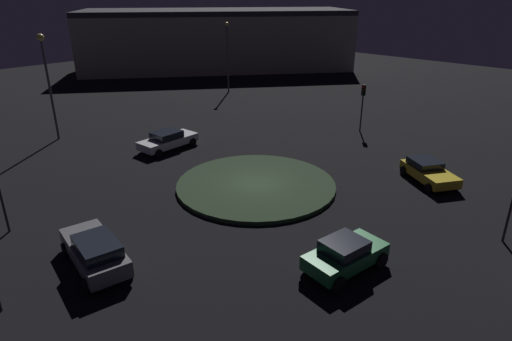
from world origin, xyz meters
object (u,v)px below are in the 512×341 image
car_green (345,254)px  car_white (168,140)px  car_grey (95,251)px  store_building (217,39)px  streetlamp_southeast (228,50)px  streetlamp_east (46,70)px  traffic_light_south (363,98)px  car_yellow (428,171)px

car_green → car_white: (18.44, -3.81, -0.07)m
car_grey → car_white: car_grey is taller
car_white → store_building: store_building is taller
streetlamp_southeast → store_building: size_ratio=0.20×
streetlamp_east → streetlamp_southeast: bearing=-82.5°
traffic_light_south → store_building: size_ratio=0.10×
store_building → car_white: bearing=80.1°
car_green → car_white: car_green is taller
car_yellow → store_building: store_building is taller
car_grey → streetlamp_southeast: (21.75, -27.82, 4.03)m
car_white → store_building: (24.91, -26.87, 3.53)m
car_white → streetlamp_east: (8.45, 4.82, 4.82)m
car_white → streetlamp_southeast: (11.29, -16.60, 4.11)m
car_yellow → car_green: (-1.54, 11.73, 0.10)m
car_grey → store_building: 52.10m
streetlamp_east → streetlamp_southeast: size_ratio=1.05×
car_grey → traffic_light_south: size_ratio=1.19×
car_grey → car_green: size_ratio=1.18×
car_yellow → streetlamp_southeast: size_ratio=0.55×
car_grey → traffic_light_south: bearing=-75.1°
car_white → car_grey: bearing=-140.6°
car_green → car_white: size_ratio=0.86×
car_white → streetlamp_east: streetlamp_east is taller
car_green → store_building: 53.23m
car_grey → streetlamp_southeast: bearing=-42.4°
car_green → store_building: size_ratio=0.10×
store_building → car_grey: bearing=80.2°
streetlamp_southeast → car_yellow: bearing=162.9°
car_grey → store_building: size_ratio=0.12×
car_yellow → store_building: size_ratio=0.11×
car_white → store_building: 36.81m
car_white → traffic_light_south: bearing=-33.4°
car_green → streetlamp_east: (26.89, 1.01, 4.75)m
car_grey → streetlamp_east: bearing=-9.1°
car_white → streetlamp_southeast: size_ratio=0.59×
car_white → traffic_light_south: (-8.09, -14.15, 2.13)m
streetlamp_east → streetlamp_southeast: 21.62m
car_grey → streetlamp_east: streetlamp_east is taller
car_yellow → car_white: size_ratio=0.92×
streetlamp_east → streetlamp_southeast: streetlamp_east is taller
car_yellow → store_building: bearing=-172.2°
streetlamp_southeast → car_white: bearing=124.2°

